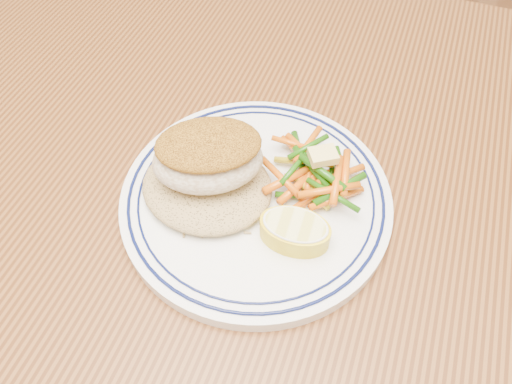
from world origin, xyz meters
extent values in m
cube|color=#49250E|center=(0.00, 0.00, 0.73)|extent=(1.50, 0.90, 0.04)
cylinder|color=#49250E|center=(-0.68, 0.38, 0.35)|extent=(0.07, 0.07, 0.71)
cylinder|color=white|center=(-0.01, 0.01, 0.76)|extent=(0.26, 0.26, 0.01)
torus|color=#0A113F|center=(-0.01, 0.01, 0.77)|extent=(0.25, 0.25, 0.00)
torus|color=#0A113F|center=(-0.01, 0.01, 0.77)|extent=(0.23, 0.23, 0.00)
ellipsoid|color=#9C814E|center=(-0.05, 0.00, 0.78)|extent=(0.13, 0.11, 0.02)
ellipsoid|color=beige|center=(-0.05, 0.01, 0.80)|extent=(0.13, 0.11, 0.05)
ellipsoid|color=#926017|center=(-0.05, 0.01, 0.82)|extent=(0.12, 0.10, 0.02)
cylinder|color=#CF590A|center=(0.04, 0.05, 0.77)|extent=(0.06, 0.03, 0.01)
cylinder|color=#1D520A|center=(0.03, 0.02, 0.77)|extent=(0.05, 0.02, 0.01)
cylinder|color=#CF590A|center=(0.04, 0.03, 0.77)|extent=(0.01, 0.05, 0.01)
cylinder|color=#1D520A|center=(0.05, 0.06, 0.77)|extent=(0.01, 0.05, 0.01)
cylinder|color=#CF590A|center=(0.04, 0.05, 0.77)|extent=(0.04, 0.04, 0.01)
cylinder|color=gold|center=(0.04, 0.03, 0.77)|extent=(0.05, 0.03, 0.01)
cylinder|color=#1D520A|center=(0.01, 0.07, 0.77)|extent=(0.03, 0.05, 0.01)
cylinder|color=#CF590A|center=(0.07, 0.03, 0.77)|extent=(0.05, 0.05, 0.01)
cylinder|color=#CF590A|center=(0.03, 0.05, 0.78)|extent=(0.02, 0.05, 0.01)
cylinder|color=#CF590A|center=(0.03, 0.03, 0.78)|extent=(0.03, 0.05, 0.01)
cylinder|color=#CF590A|center=(0.06, 0.05, 0.78)|extent=(0.04, 0.04, 0.01)
cylinder|color=#CF590A|center=(0.04, 0.02, 0.78)|extent=(0.04, 0.05, 0.01)
cylinder|color=gold|center=(0.02, 0.06, 0.78)|extent=(0.06, 0.01, 0.02)
cylinder|color=#CF590A|center=(0.01, 0.07, 0.78)|extent=(0.04, 0.03, 0.01)
cylinder|color=#1D520A|center=(0.06, 0.06, 0.78)|extent=(0.03, 0.05, 0.01)
cylinder|color=#CF590A|center=(0.02, 0.07, 0.78)|extent=(0.05, 0.03, 0.01)
cylinder|color=#1D520A|center=(0.03, 0.05, 0.78)|extent=(0.05, 0.04, 0.01)
cylinder|color=#1D520A|center=(0.07, 0.03, 0.78)|extent=(0.04, 0.05, 0.01)
cylinder|color=#CF590A|center=(0.01, 0.07, 0.78)|extent=(0.05, 0.01, 0.01)
cylinder|color=#CF590A|center=(0.02, 0.03, 0.78)|extent=(0.04, 0.05, 0.01)
cylinder|color=#1D520A|center=(0.06, 0.02, 0.78)|extent=(0.06, 0.02, 0.01)
cylinder|color=#CF590A|center=(0.07, 0.05, 0.78)|extent=(0.02, 0.05, 0.01)
cylinder|color=#CF590A|center=(0.02, 0.08, 0.78)|extent=(0.02, 0.05, 0.01)
cylinder|color=#CF590A|center=(0.01, 0.03, 0.78)|extent=(0.05, 0.04, 0.01)
cylinder|color=#1D520A|center=(0.02, 0.04, 0.79)|extent=(0.02, 0.05, 0.01)
cylinder|color=#CF590A|center=(0.06, 0.04, 0.79)|extent=(0.01, 0.06, 0.01)
cylinder|color=#1D520A|center=(0.02, 0.07, 0.79)|extent=(0.03, 0.04, 0.01)
cylinder|color=#1D520A|center=(0.05, 0.04, 0.79)|extent=(0.05, 0.03, 0.01)
cylinder|color=#CF590A|center=(0.06, 0.03, 0.79)|extent=(0.05, 0.04, 0.01)
cube|color=#EAD272|center=(0.04, 0.05, 0.80)|extent=(0.03, 0.03, 0.01)
torus|color=white|center=(0.04, -0.02, 0.79)|extent=(0.06, 0.06, 0.00)
camera|label=1|loc=(0.09, -0.26, 1.16)|focal=35.00mm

